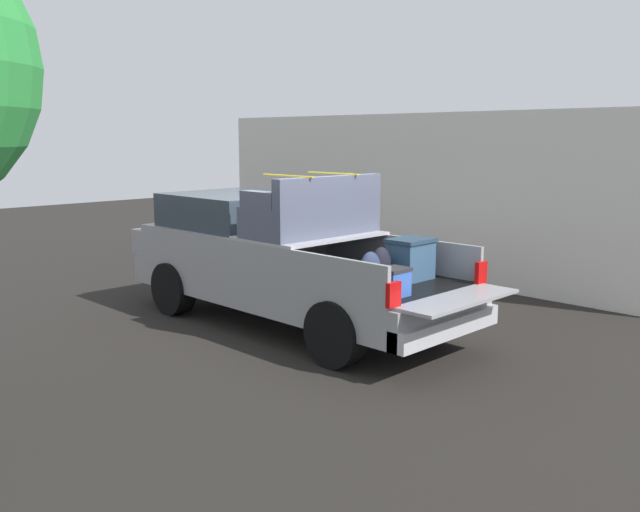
% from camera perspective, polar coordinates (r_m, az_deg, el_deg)
% --- Properties ---
extents(ground_plane, '(40.00, 40.00, 0.00)m').
position_cam_1_polar(ground_plane, '(10.15, -2.40, -5.71)').
color(ground_plane, black).
extents(pickup_truck, '(6.05, 2.06, 2.23)m').
position_cam_1_polar(pickup_truck, '(10.20, -3.79, -0.10)').
color(pickup_truck, gray).
rests_on(pickup_truck, ground_plane).
extents(building_facade, '(10.14, 0.36, 3.18)m').
position_cam_1_polar(building_facade, '(13.86, 7.04, 5.11)').
color(building_facade, silver).
rests_on(building_facade, ground_plane).
extents(trash_can, '(0.60, 0.60, 0.98)m').
position_cam_1_polar(trash_can, '(14.78, -2.17, 1.21)').
color(trash_can, '#1E592D').
rests_on(trash_can, ground_plane).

